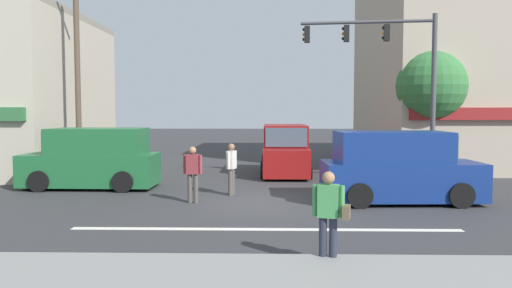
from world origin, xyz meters
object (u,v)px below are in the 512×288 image
Objects in this scene: pedestrian_foreground_with_bag at (330,212)px; van_crossing_rightbound at (285,151)px; street_tree at (431,86)px; utility_pole_near_left at (78,76)px; van_crossing_leftbound at (93,160)px; pedestrian_far_side at (231,166)px; utility_pole_far_right at (480,84)px; pedestrian_mid_crossing at (193,171)px; van_approaching_near at (398,169)px; traffic_light_mast at (397,67)px.

van_crossing_rightbound is at bearing 91.53° from pedestrian_foreground_with_bag.
pedestrian_foreground_with_bag is at bearing -115.13° from street_tree.
street_tree is at bearing 2.66° from utility_pole_near_left.
pedestrian_far_side is at bearing -15.40° from van_crossing_leftbound.
utility_pole_far_right is 1.60× the size of van_crossing_rightbound.
utility_pole_far_right reaches higher than pedestrian_far_side.
utility_pole_far_right is 13.10m from pedestrian_mid_crossing.
pedestrian_foreground_with_bag is at bearing -114.41° from van_approaching_near.
van_crossing_leftbound is at bearing 164.60° from pedestrian_far_side.
utility_pole_near_left is 1.08× the size of utility_pole_far_right.
utility_pole_near_left is 8.21m from pedestrian_far_side.
street_tree is at bearing 47.95° from traffic_light_mast.
utility_pole_far_right is 4.41× the size of pedestrian_far_side.
utility_pole_far_right is at bearing 26.92° from pedestrian_far_side.
van_approaching_near is (-4.96, -6.22, -2.83)m from utility_pole_far_right.
pedestrian_far_side is at bearing -109.83° from van_crossing_rightbound.
van_crossing_rightbound is 2.76× the size of pedestrian_mid_crossing.
van_approaching_near is (-2.81, -5.79, -2.70)m from street_tree.
van_crossing_leftbound and van_approaching_near have the same top height.
utility_pole_near_left is 16.48m from utility_pole_far_right.
pedestrian_mid_crossing is at bearing -113.90° from van_crossing_rightbound.
van_crossing_leftbound and van_crossing_rightbound have the same top height.
street_tree is 13.49m from van_crossing_leftbound.
street_tree is 3.01m from traffic_light_mast.
utility_pole_near_left is 12.40m from traffic_light_mast.
traffic_light_mast is 4.94m from van_approaching_near.
van_approaching_near is at bearing -115.88° from street_tree.
van_approaching_near is at bearing 2.12° from pedestrian_mid_crossing.
pedestrian_foreground_with_bag is (8.70, -11.24, -3.16)m from utility_pole_near_left.
street_tree reaches higher than pedestrian_far_side.
utility_pole_far_right is at bearing 30.29° from pedestrian_mid_crossing.
street_tree is 0.65× the size of utility_pole_near_left.
utility_pole_far_right is at bearing 3.82° from utility_pole_near_left.
street_tree is at bearing 30.62° from pedestrian_far_side.
street_tree is 3.09× the size of pedestrian_mid_crossing.
van_crossing_leftbound is at bearing 165.88° from van_approaching_near.
street_tree is at bearing 34.08° from pedestrian_mid_crossing.
utility_pole_near_left reaches higher than traffic_light_mast.
street_tree is 1.11× the size of van_crossing_leftbound.
van_crossing_leftbound is at bearing -174.33° from traffic_light_mast.
pedestrian_mid_crossing is at bearing -127.33° from pedestrian_far_side.
van_approaching_near is at bearing -64.25° from van_crossing_rightbound.
traffic_light_mast is 1.34× the size of van_crossing_rightbound.
utility_pole_near_left reaches higher than street_tree.
pedestrian_mid_crossing is at bearing 119.20° from pedestrian_foreground_with_bag.
street_tree is 3.09× the size of pedestrian_far_side.
van_approaching_near is 2.79× the size of pedestrian_far_side.
van_crossing_rightbound is 12.59m from pedestrian_foreground_with_bag.
pedestrian_far_side is at bearing -31.65° from utility_pole_near_left.
utility_pole_far_right is 4.41× the size of pedestrian_foreground_with_bag.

